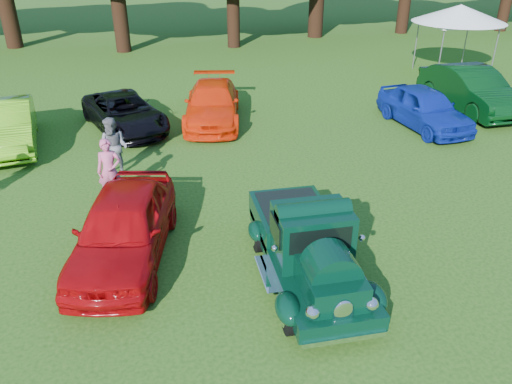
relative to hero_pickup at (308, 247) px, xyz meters
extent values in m
plane|color=#1B4610|center=(-1.25, 0.13, -0.73)|extent=(120.00, 120.00, 0.00)
cylinder|color=black|center=(-0.75, -1.43, -0.39)|extent=(0.20, 0.67, 0.67)
cylinder|color=black|center=(0.75, -1.43, -0.39)|extent=(0.20, 0.67, 0.67)
cylinder|color=black|center=(-0.75, 1.13, -0.39)|extent=(0.20, 0.67, 0.67)
cylinder|color=black|center=(0.75, 1.13, -0.39)|extent=(0.20, 0.67, 0.67)
cube|color=black|center=(0.00, -0.08, -0.26)|extent=(1.55, 4.05, 0.31)
cube|color=black|center=(0.00, -1.30, 0.10)|extent=(0.99, 1.31, 0.56)
cube|color=black|center=(0.00, -0.20, 0.41)|extent=(1.40, 1.04, 1.08)
cube|color=black|center=(0.00, -0.69, 0.60)|extent=(1.17, 0.05, 0.47)
cube|color=black|center=(0.00, 1.15, -0.01)|extent=(1.55, 1.85, 0.52)
cube|color=black|center=(0.00, 1.15, 0.25)|extent=(1.33, 1.62, 0.05)
ellipsoid|color=black|center=(-0.77, -1.43, -0.22)|extent=(0.45, 0.77, 0.45)
ellipsoid|color=black|center=(0.77, -1.43, -0.22)|extent=(0.45, 0.77, 0.45)
ellipsoid|color=black|center=(-0.80, 1.13, -0.23)|extent=(0.34, 0.65, 0.38)
ellipsoid|color=black|center=(0.80, 1.13, -0.23)|extent=(0.34, 0.65, 0.38)
ellipsoid|color=white|center=(0.00, -1.97, -0.01)|extent=(0.36, 0.11, 0.54)
sphere|color=white|center=(-0.50, -1.91, 0.05)|extent=(0.25, 0.25, 0.25)
sphere|color=white|center=(0.50, -1.91, 0.05)|extent=(0.25, 0.25, 0.25)
cube|color=white|center=(0.00, -2.11, -0.42)|extent=(1.46, 0.10, 0.10)
cube|color=white|center=(0.00, 2.08, -0.37)|extent=(1.46, 0.10, 0.10)
imported|color=#A1060A|center=(-3.56, 1.46, 0.02)|extent=(2.60, 4.64, 1.49)
imported|color=#5DB217|center=(-7.36, 8.61, 0.00)|extent=(2.25, 4.58, 1.45)
imported|color=black|center=(-3.77, 9.50, -0.11)|extent=(3.42, 4.87, 1.23)
imported|color=red|center=(-0.64, 9.69, -0.04)|extent=(2.70, 4.97, 1.37)
imported|color=#0E249B|center=(6.62, 7.60, -0.02)|extent=(2.17, 4.33, 1.42)
imported|color=black|center=(9.31, 9.00, 0.09)|extent=(1.91, 5.04, 1.64)
imported|color=#CA5381|center=(-3.98, 4.18, 0.12)|extent=(0.63, 0.43, 1.68)
imported|color=slate|center=(-3.93, 5.69, 0.13)|extent=(1.02, 0.92, 1.72)
cube|color=white|center=(11.67, 14.24, 1.67)|extent=(3.13, 3.13, 0.12)
cone|color=white|center=(11.67, 14.24, 2.12)|extent=(4.59, 4.59, 0.78)
cylinder|color=slate|center=(10.26, 13.01, 0.45)|extent=(0.06, 0.06, 2.35)
cylinder|color=slate|center=(10.44, 15.65, 0.45)|extent=(0.06, 0.06, 2.35)
cylinder|color=slate|center=(12.90, 12.83, 0.45)|extent=(0.06, 0.06, 2.35)
cylinder|color=slate|center=(13.07, 15.47, 0.45)|extent=(0.06, 0.06, 2.35)
cylinder|color=black|center=(-10.66, 25.35, 1.64)|extent=(0.95, 0.95, 4.73)
cylinder|color=black|center=(-4.18, 22.82, 1.38)|extent=(0.84, 0.84, 4.22)
cylinder|color=black|center=(2.33, 22.79, 1.16)|extent=(0.76, 0.76, 3.78)
cylinder|color=black|center=(14.44, 25.11, 1.29)|extent=(0.80, 0.80, 4.02)
cylinder|color=black|center=(21.72, 24.48, 1.17)|extent=(0.76, 0.76, 3.80)
camera|label=1|loc=(-2.66, -7.81, 5.50)|focal=35.00mm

